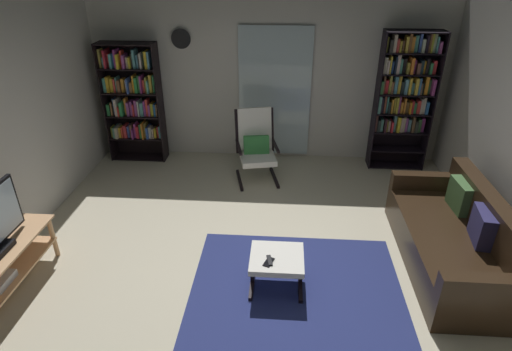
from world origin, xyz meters
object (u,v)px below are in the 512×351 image
(tv_stand, at_px, (1,269))
(lounge_armchair, at_px, (256,144))
(bookshelf_near_tv, at_px, (133,99))
(leather_sofa, at_px, (455,240))
(cell_phone, at_px, (269,262))
(ottoman, at_px, (277,262))
(tv_remote, at_px, (270,260))
(wall_clock, at_px, (181,39))
(bookshelf_near_sofa, at_px, (404,93))

(tv_stand, distance_m, lounge_armchair, 3.44)
(bookshelf_near_tv, relative_size, leather_sofa, 0.92)
(bookshelf_near_tv, height_order, cell_phone, bookshelf_near_tv)
(tv_stand, height_order, ottoman, tv_stand)
(lounge_armchair, xyz_separation_m, ottoman, (0.37, -2.30, -0.23))
(lounge_armchair, distance_m, tv_remote, 2.40)
(tv_stand, xyz_separation_m, tv_remote, (2.52, 0.25, 0.04))
(tv_stand, distance_m, bookshelf_near_tv, 3.25)
(cell_phone, height_order, wall_clock, wall_clock)
(ottoman, height_order, wall_clock, wall_clock)
(bookshelf_near_tv, bearing_deg, tv_remote, -52.66)
(leather_sofa, relative_size, tv_remote, 13.73)
(bookshelf_near_tv, xyz_separation_m, cell_phone, (2.22, -2.94, -0.62))
(lounge_armchair, height_order, tv_remote, lounge_armchair)
(bookshelf_near_sofa, height_order, tv_remote, bookshelf_near_sofa)
(lounge_armchair, height_order, cell_phone, lounge_armchair)
(tv_stand, bearing_deg, bookshelf_near_sofa, 36.11)
(tv_stand, xyz_separation_m, cell_phone, (2.51, 0.23, 0.04))
(ottoman, distance_m, wall_clock, 3.74)
(bookshelf_near_sofa, bearing_deg, wall_clock, 176.41)
(bookshelf_near_sofa, relative_size, lounge_armchair, 1.99)
(cell_phone, bearing_deg, lounge_armchair, 118.19)
(ottoman, xyz_separation_m, cell_phone, (-0.08, -0.10, 0.07))
(bookshelf_near_sofa, relative_size, leather_sofa, 1.03)
(tv_stand, distance_m, bookshelf_near_sofa, 5.44)
(tv_stand, height_order, leather_sofa, leather_sofa)
(leather_sofa, xyz_separation_m, ottoman, (-1.86, -0.48, 0.01))
(tv_remote, bearing_deg, tv_stand, 174.08)
(bookshelf_near_sofa, distance_m, wall_clock, 3.35)
(bookshelf_near_sofa, height_order, wall_clock, bookshelf_near_sofa)
(tv_stand, height_order, bookshelf_near_sofa, bookshelf_near_sofa)
(tv_stand, relative_size, cell_phone, 9.44)
(bookshelf_near_tv, xyz_separation_m, tv_remote, (2.23, -2.92, -0.61))
(bookshelf_near_tv, distance_m, cell_phone, 3.74)
(leather_sofa, distance_m, lounge_armchair, 2.88)
(lounge_armchair, bearing_deg, tv_stand, -130.28)
(tv_remote, bearing_deg, bookshelf_near_tv, 115.83)
(tv_stand, height_order, cell_phone, tv_stand)
(bookshelf_near_sofa, xyz_separation_m, tv_remote, (-1.82, -2.92, -0.80))
(tv_stand, bearing_deg, lounge_armchair, 49.72)
(tv_stand, xyz_separation_m, ottoman, (2.59, 0.32, -0.03))
(leather_sofa, height_order, ottoman, leather_sofa)
(tv_stand, height_order, tv_remote, tv_stand)
(bookshelf_near_tv, xyz_separation_m, leather_sofa, (4.16, -2.36, -0.69))
(bookshelf_near_sofa, distance_m, lounge_armchair, 2.28)
(ottoman, bearing_deg, lounge_armchair, 99.04)
(leather_sofa, xyz_separation_m, wall_clock, (-3.38, 2.56, 1.56))
(tv_stand, bearing_deg, tv_remote, 5.59)
(cell_phone, bearing_deg, tv_remote, 90.79)
(tv_stand, height_order, wall_clock, wall_clock)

